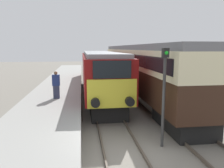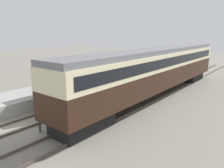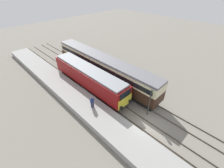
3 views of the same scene
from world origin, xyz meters
The scene contains 8 objects.
ground_plane centered at (0.00, 0.00, 0.00)m, with size 120.00×120.00×0.00m, color slate.
platform_left centered at (-3.30, 8.00, 0.46)m, with size 3.50×50.00×0.93m.
rails_near_track centered at (0.00, 5.00, 0.07)m, with size 1.51×60.00×0.14m.
rails_far_track centered at (3.40, 5.00, 0.07)m, with size 1.50×60.00×0.14m.
locomotive centered at (0.00, 10.80, 2.07)m, with size 2.70×15.33×3.65m.
passenger_carriage centered at (3.40, 11.38, 2.56)m, with size 2.75×21.96×4.19m.
person_on_platform centered at (-3.02, 6.22, 1.75)m, with size 0.44×0.26×1.66m.
signal_post centered at (1.70, 0.87, 2.35)m, with size 0.24×0.28×3.96m.
Camera 3 is at (-11.18, -5.57, 14.57)m, focal length 24.00 mm.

